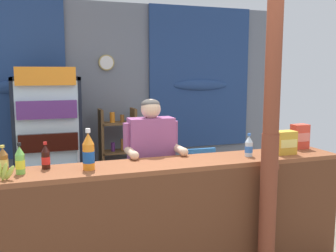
# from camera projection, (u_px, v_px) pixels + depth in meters

# --- Properties ---
(ground_plane) EXTENTS (6.93, 6.93, 0.00)m
(ground_plane) POSITION_uv_depth(u_px,v_px,m) (149.00, 244.00, 3.92)
(ground_plane) COLOR gray
(back_wall_curtained) EXTENTS (4.87, 0.22, 2.69)m
(back_wall_curtained) POSITION_uv_depth(u_px,v_px,m) (116.00, 99.00, 5.27)
(back_wall_curtained) COLOR slate
(back_wall_curtained) RESTS_ON ground
(stall_counter) EXTENTS (3.07, 0.47, 1.00)m
(stall_counter) POSITION_uv_depth(u_px,v_px,m) (182.00, 210.00, 3.24)
(stall_counter) COLOR brown
(stall_counter) RESTS_ON ground
(timber_post) EXTENTS (0.17, 0.14, 2.52)m
(timber_post) POSITION_uv_depth(u_px,v_px,m) (270.00, 140.00, 3.15)
(timber_post) COLOR brown
(timber_post) RESTS_ON ground
(drink_fridge) EXTENTS (0.75, 0.65, 1.82)m
(drink_fridge) POSITION_uv_depth(u_px,v_px,m) (48.00, 138.00, 4.46)
(drink_fridge) COLOR black
(drink_fridge) RESTS_ON ground
(bottle_shelf_rack) EXTENTS (0.48, 0.28, 1.28)m
(bottle_shelf_rack) POSITION_uv_depth(u_px,v_px,m) (118.00, 154.00, 5.09)
(bottle_shelf_rack) COLOR brown
(bottle_shelf_rack) RESTS_ON ground
(plastic_lawn_chair) EXTENTS (0.46, 0.46, 0.86)m
(plastic_lawn_chair) POSITION_uv_depth(u_px,v_px,m) (195.00, 176.00, 4.69)
(plastic_lawn_chair) COLOR #3884D6
(plastic_lawn_chair) RESTS_ON ground
(shopkeeper) EXTENTS (0.55, 0.42, 1.51)m
(shopkeeper) POSITION_uv_depth(u_px,v_px,m) (151.00, 156.00, 3.67)
(shopkeeper) COLOR #28282D
(shopkeeper) RESTS_ON ground
(soda_bottle_orange_soda) EXTENTS (0.10, 0.10, 0.33)m
(soda_bottle_orange_soda) POSITION_uv_depth(u_px,v_px,m) (89.00, 152.00, 2.99)
(soda_bottle_orange_soda) COLOR orange
(soda_bottle_orange_soda) RESTS_ON stall_counter
(soda_bottle_water) EXTENTS (0.07, 0.07, 0.21)m
(soda_bottle_water) POSITION_uv_depth(u_px,v_px,m) (249.00, 147.00, 3.47)
(soda_bottle_water) COLOR silver
(soda_bottle_water) RESTS_ON stall_counter
(soda_bottle_cola) EXTENTS (0.07, 0.07, 0.22)m
(soda_bottle_cola) POSITION_uv_depth(u_px,v_px,m) (46.00, 157.00, 3.02)
(soda_bottle_cola) COLOR black
(soda_bottle_cola) RESTS_ON stall_counter
(soda_bottle_iced_tea) EXTENTS (0.08, 0.08, 0.20)m
(soda_bottle_iced_tea) POSITION_uv_depth(u_px,v_px,m) (3.00, 160.00, 2.97)
(soda_bottle_iced_tea) COLOR brown
(soda_bottle_iced_tea) RESTS_ON stall_counter
(soda_bottle_lime_soda) EXTENTS (0.07, 0.07, 0.24)m
(soda_bottle_lime_soda) POSITION_uv_depth(u_px,v_px,m) (20.00, 161.00, 2.87)
(soda_bottle_lime_soda) COLOR #75C64C
(soda_bottle_lime_soda) RESTS_ON stall_counter
(snack_box_choco_powder) EXTENTS (0.19, 0.13, 0.22)m
(snack_box_choco_powder) POSITION_uv_depth(u_px,v_px,m) (285.00, 143.00, 3.57)
(snack_box_choco_powder) COLOR gold
(snack_box_choco_powder) RESTS_ON stall_counter
(snack_box_crackers) EXTENTS (0.16, 0.11, 0.25)m
(snack_box_crackers) POSITION_uv_depth(u_px,v_px,m) (300.00, 136.00, 3.82)
(snack_box_crackers) COLOR #E5422D
(snack_box_crackers) RESTS_ON stall_counter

